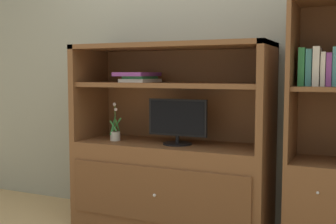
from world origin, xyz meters
The scene contains 7 objects.
painted_rear_wall centered at (0.00, 0.75, 1.40)m, with size 6.00×0.10×2.80m, color gray.
media_console centered at (0.00, 0.40, 0.49)m, with size 1.55×0.57×1.46m.
tv_monitor centered at (0.07, 0.37, 0.86)m, with size 0.48×0.23×0.35m.
potted_plant centered at (-0.46, 0.33, 0.74)m, with size 0.09×0.09×0.31m.
magazine_stack centered at (-0.27, 0.39, 1.20)m, with size 0.28×0.35×0.08m.
bookshelf_tall centered at (1.12, 0.41, 0.57)m, with size 0.44×0.48×1.73m.
upright_book_row centered at (1.08, 0.40, 1.27)m, with size 0.25×0.18×0.26m.
Camera 1 is at (1.34, -2.62, 1.23)m, focal length 45.55 mm.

